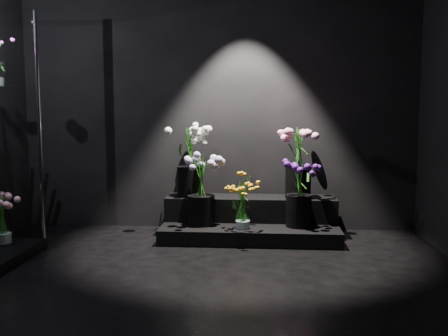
# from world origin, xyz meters

# --- Properties ---
(floor) EXTENTS (4.00, 4.00, 0.00)m
(floor) POSITION_xyz_m (0.00, 0.00, 0.00)
(floor) COLOR black
(floor) RESTS_ON ground
(wall_back) EXTENTS (4.00, 0.00, 4.00)m
(wall_back) POSITION_xyz_m (0.00, 2.00, 1.40)
(wall_back) COLOR black
(wall_back) RESTS_ON floor
(wall_front) EXTENTS (4.00, 0.00, 4.00)m
(wall_front) POSITION_xyz_m (0.00, -2.00, 1.40)
(wall_front) COLOR black
(wall_front) RESTS_ON floor
(display_riser) EXTENTS (1.66, 0.74, 0.37)m
(display_riser) POSITION_xyz_m (0.35, 1.67, 0.15)
(display_riser) COLOR black
(display_riser) RESTS_ON floor
(bouquet_orange_bells) EXTENTS (0.33, 0.33, 0.48)m
(bouquet_orange_bells) POSITION_xyz_m (0.29, 1.39, 0.38)
(bouquet_orange_bells) COLOR white
(bouquet_orange_bells) RESTS_ON display_riser
(bouquet_lilac) EXTENTS (0.47, 0.47, 0.68)m
(bouquet_lilac) POSITION_xyz_m (-0.11, 1.51, 0.52)
(bouquet_lilac) COLOR black
(bouquet_lilac) RESTS_ON display_riser
(bouquet_purple) EXTENTS (0.40, 0.40, 0.60)m
(bouquet_purple) POSITION_xyz_m (0.80, 1.51, 0.47)
(bouquet_purple) COLOR black
(bouquet_purple) RESTS_ON display_riser
(bouquet_cream_roses) EXTENTS (0.40, 0.40, 0.67)m
(bouquet_cream_roses) POSITION_xyz_m (-0.25, 1.76, 0.75)
(bouquet_cream_roses) COLOR black
(bouquet_cream_roses) RESTS_ON display_riser
(bouquet_pink_roses) EXTENTS (0.48, 0.48, 0.67)m
(bouquet_pink_roses) POSITION_xyz_m (0.81, 1.75, 0.76)
(bouquet_pink_roses) COLOR black
(bouquet_pink_roses) RESTS_ON display_riser
(bouquet_case_base_pink) EXTENTS (0.40, 0.40, 0.42)m
(bouquet_case_base_pink) POSITION_xyz_m (-1.72, 0.89, 0.32)
(bouquet_case_base_pink) COLOR white
(bouquet_case_base_pink) RESTS_ON display_case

